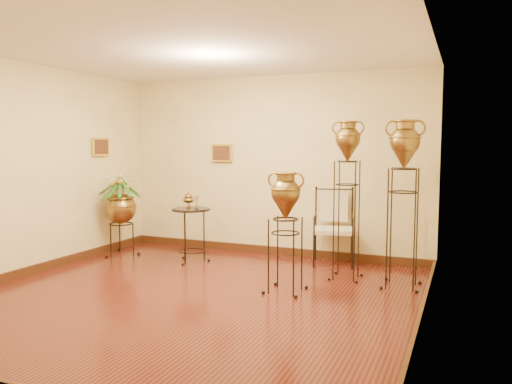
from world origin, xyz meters
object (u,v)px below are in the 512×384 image
at_px(amphora_mid, 403,203).
at_px(planter_urn, 120,204).
at_px(amphora_tall, 347,198).
at_px(side_table, 191,234).
at_px(armchair, 334,227).

relative_size(amphora_mid, planter_urn, 1.43).
bearing_deg(amphora_tall, side_table, 179.30).
relative_size(amphora_mid, side_table, 2.03).
xyz_separation_m(planter_urn, armchair, (3.25, 0.65, -0.25)).
distance_m(amphora_mid, side_table, 3.09).
height_order(amphora_mid, side_table, amphora_mid).
height_order(planter_urn, armchair, planter_urn).
relative_size(amphora_tall, amphora_mid, 1.00).
bearing_deg(amphora_tall, planter_urn, 179.62).
bearing_deg(armchair, planter_urn, 177.90).
bearing_deg(planter_urn, armchair, 11.27).
bearing_deg(armchair, amphora_tall, -76.80).
bearing_deg(planter_urn, amphora_mid, -1.94).
height_order(amphora_tall, amphora_mid, same).
xyz_separation_m(amphora_mid, side_table, (-3.03, 0.15, -0.62)).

